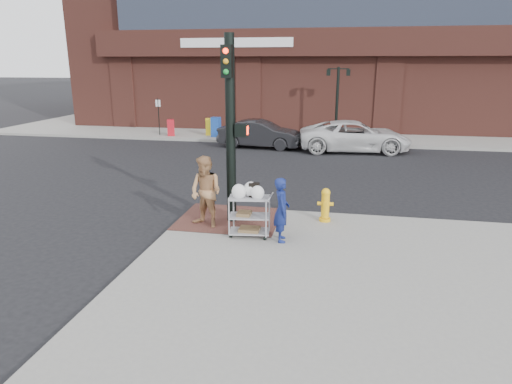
% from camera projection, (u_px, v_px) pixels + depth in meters
% --- Properties ---
extents(ground, '(220.00, 220.00, 0.00)m').
position_uv_depth(ground, '(243.00, 237.00, 12.01)').
color(ground, black).
rests_on(ground, ground).
extents(sidewalk_far, '(65.00, 36.00, 0.15)m').
position_uv_depth(sidewalk_far, '(461.00, 113.00, 39.92)').
color(sidewalk_far, gray).
rests_on(sidewalk_far, ground).
extents(brick_curb_ramp, '(2.80, 2.40, 0.01)m').
position_uv_depth(brick_curb_ramp, '(229.00, 219.00, 12.93)').
color(brick_curb_ramp, '#4A2722').
rests_on(brick_curb_ramp, sidewalk_near).
extents(lamp_post, '(1.32, 0.22, 4.00)m').
position_uv_depth(lamp_post, '(337.00, 95.00, 26.03)').
color(lamp_post, black).
rests_on(lamp_post, sidewalk_far).
extents(parking_sign, '(0.05, 0.05, 2.20)m').
position_uv_depth(parking_sign, '(159.00, 117.00, 27.37)').
color(parking_sign, black).
rests_on(parking_sign, sidewalk_far).
extents(traffic_signal_pole, '(0.61, 0.51, 5.00)m').
position_uv_depth(traffic_signal_pole, '(231.00, 125.00, 12.05)').
color(traffic_signal_pole, black).
rests_on(traffic_signal_pole, sidewalk_near).
extents(woman_blue, '(0.49, 0.65, 1.61)m').
position_uv_depth(woman_blue, '(282.00, 210.00, 11.15)').
color(woman_blue, navy).
rests_on(woman_blue, sidewalk_near).
extents(pedestrian_tan, '(1.14, 1.04, 1.92)m').
position_uv_depth(pedestrian_tan, '(206.00, 192.00, 12.11)').
color(pedestrian_tan, '#AE7D52').
rests_on(pedestrian_tan, sidewalk_near).
extents(sedan_dark, '(4.56, 1.95, 1.46)m').
position_uv_depth(sedan_dark, '(260.00, 134.00, 24.26)').
color(sedan_dark, black).
rests_on(sedan_dark, ground).
extents(minivan_white, '(5.84, 3.15, 1.56)m').
position_uv_depth(minivan_white, '(355.00, 136.00, 23.25)').
color(minivan_white, silver).
rests_on(minivan_white, ground).
extents(utility_cart, '(1.07, 0.69, 1.40)m').
position_uv_depth(utility_cart, '(249.00, 212.00, 11.50)').
color(utility_cart, '#99999E').
rests_on(utility_cart, sidewalk_near).
extents(fire_hydrant, '(0.45, 0.31, 0.95)m').
position_uv_depth(fire_hydrant, '(325.00, 204.00, 12.63)').
color(fire_hydrant, yellow).
rests_on(fire_hydrant, sidewalk_near).
extents(newsbox_red, '(0.52, 0.50, 0.97)m').
position_uv_depth(newsbox_red, '(171.00, 128.00, 27.26)').
color(newsbox_red, red).
rests_on(newsbox_red, sidewalk_far).
extents(newsbox_yellow, '(0.50, 0.47, 1.01)m').
position_uv_depth(newsbox_yellow, '(209.00, 127.00, 27.51)').
color(newsbox_yellow, yellow).
rests_on(newsbox_yellow, sidewalk_far).
extents(newsbox_blue, '(0.55, 0.51, 1.14)m').
position_uv_depth(newsbox_blue, '(216.00, 127.00, 26.90)').
color(newsbox_blue, '#1A47A9').
rests_on(newsbox_blue, sidewalk_far).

